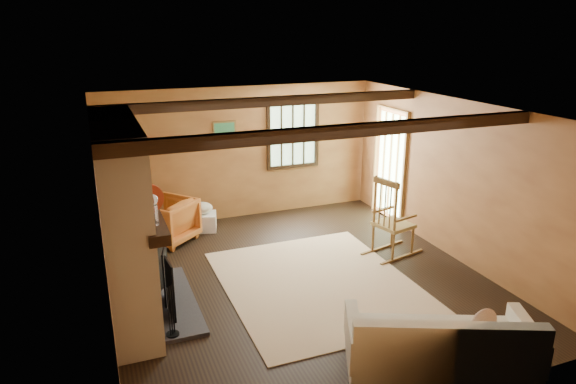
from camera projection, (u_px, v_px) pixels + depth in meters
name	position (u px, v px, depth m)	size (l,w,h in m)	color
ground	(299.00, 280.00, 7.19)	(5.50, 5.50, 0.00)	black
room_envelope	(307.00, 161.00, 7.00)	(5.02, 5.52, 2.44)	#AE733D
fireplace	(126.00, 228.00, 6.08)	(1.02, 2.30, 2.40)	#A4563F
rug	(318.00, 283.00, 7.09)	(2.50, 3.00, 0.01)	#CBAB87
rocking_chair	(392.00, 222.00, 7.85)	(0.99, 0.68, 1.25)	#A38D4F
sofa	(440.00, 350.00, 5.18)	(2.04, 1.50, 0.75)	silver
firewood_pile	(144.00, 226.00, 8.79)	(0.69, 0.13, 0.25)	brown
laundry_basket	(202.00, 222.00, 8.91)	(0.50, 0.38, 0.30)	white
basket_pillow	(201.00, 208.00, 8.83)	(0.41, 0.32, 0.20)	silver
armchair	(168.00, 221.00, 8.37)	(0.77, 0.80, 0.73)	#BF6026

